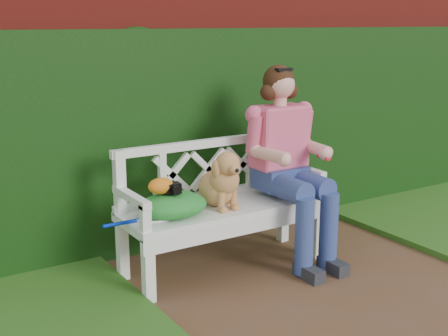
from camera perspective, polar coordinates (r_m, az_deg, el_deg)
ground at (r=3.93m, az=12.95°, el=-13.07°), size 60.00×60.00×0.00m
brick_wall at (r=5.06m, az=-1.76°, el=6.39°), size 10.00×0.30×2.20m
ivy_hedge at (r=4.92m, az=-0.44°, el=3.22°), size 10.00×0.18×1.70m
garden_bench at (r=4.36m, az=0.00°, el=-6.53°), size 1.58×0.61×0.48m
seated_woman at (r=4.48m, az=5.60°, el=0.43°), size 0.84×0.97×1.45m
dog at (r=4.18m, az=-0.40°, el=-0.95°), size 0.38×0.45×0.42m
tennis_racket at (r=3.99m, az=-6.90°, el=-4.70°), size 0.55×0.29×0.03m
green_bag at (r=4.02m, az=-4.92°, el=-3.49°), size 0.55×0.46×0.16m
camera_item at (r=3.98m, az=-4.94°, el=-1.92°), size 0.11×0.09×0.07m
baseball_glove at (r=3.96m, az=-6.05°, el=-1.71°), size 0.19×0.15×0.11m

